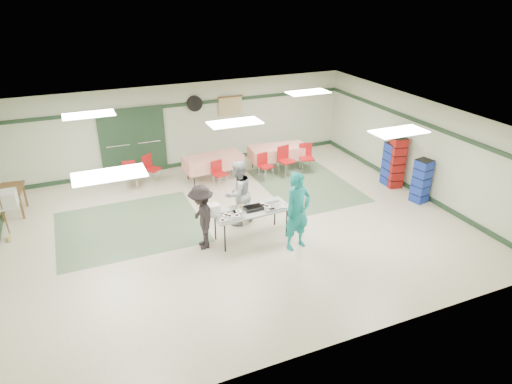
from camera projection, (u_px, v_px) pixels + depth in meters
name	position (u px, v px, depth m)	size (l,w,h in m)	color
floor	(237.00, 226.00, 11.50)	(11.00, 11.00, 0.00)	beige
ceiling	(235.00, 122.00, 10.35)	(11.00, 11.00, 0.00)	white
wall_back	(186.00, 126.00, 14.66)	(11.00, 11.00, 0.00)	#B5BFA3
wall_front	(337.00, 280.00, 7.18)	(11.00, 11.00, 0.00)	#B5BFA3
wall_right	(418.00, 146.00, 12.87)	(9.00, 9.00, 0.00)	#B5BFA3
trim_back	(185.00, 104.00, 14.34)	(11.00, 0.06, 0.10)	#1C3420
baseboard_back	(189.00, 163.00, 15.19)	(11.00, 0.06, 0.12)	#1C3420
trim_right	(421.00, 122.00, 12.56)	(9.00, 0.06, 0.10)	#1C3420
baseboard_right	(410.00, 188.00, 13.41)	(9.00, 0.06, 0.12)	#1C3420
green_patch_a	(130.00, 227.00, 11.44)	(3.50, 3.00, 0.01)	#597958
green_patch_b	(306.00, 185.00, 13.74)	(2.50, 3.50, 0.01)	#597958
double_door_left	(118.00, 144.00, 13.96)	(0.90, 0.06, 2.10)	gray
double_door_right	(149.00, 140.00, 14.30)	(0.90, 0.06, 2.10)	gray
door_frame	(133.00, 142.00, 14.11)	(2.00, 0.03, 2.15)	#1C3420
wall_fan	(195.00, 104.00, 14.42)	(0.50, 0.50, 0.10)	black
scroll_banner	(230.00, 106.00, 14.93)	(0.80, 0.02, 0.60)	tan
serving_table	(251.00, 211.00, 10.66)	(1.88, 0.84, 0.76)	#9F9F9B
sheet_tray_right	(272.00, 207.00, 10.74)	(0.56, 0.42, 0.02)	silver
sheet_tray_mid	(243.00, 209.00, 10.64)	(0.54, 0.41, 0.02)	silver
sheet_tray_left	(230.00, 217.00, 10.30)	(0.55, 0.42, 0.02)	silver
baking_pan	(253.00, 208.00, 10.63)	(0.43, 0.27, 0.08)	black
foam_box_stack	(214.00, 210.00, 10.32)	(0.24, 0.22, 0.28)	white
volunteer_teal	(297.00, 211.00, 10.21)	(0.67, 0.44, 1.84)	#128181
volunteer_grey	(238.00, 193.00, 11.26)	(0.82, 0.64, 1.68)	#939398
volunteer_dark	(202.00, 217.00, 10.28)	(1.00, 0.57, 1.54)	black
dining_table_a	(278.00, 152.00, 14.70)	(1.90, 0.99, 0.77)	red
dining_table_b	(213.00, 162.00, 13.92)	(1.81, 0.89, 0.77)	red
chair_a	(285.00, 158.00, 14.22)	(0.52, 0.52, 0.94)	#B7170E
chair_b	(264.00, 163.00, 13.99)	(0.47, 0.47, 0.81)	#B7170E
chair_c	(306.00, 155.00, 14.49)	(0.51, 0.51, 0.92)	#B7170E
chair_d	(218.00, 171.00, 13.47)	(0.46, 0.46, 0.79)	#B7170E
chair_loose_a	(150.00, 166.00, 13.67)	(0.58, 0.58, 0.89)	#B7170E
chair_loose_b	(130.00, 172.00, 13.31)	(0.42, 0.42, 0.84)	#B7170E
crate_stack_blue_a	(421.00, 181.00, 12.47)	(0.38, 0.38, 1.24)	navy
crate_stack_red	(396.00, 162.00, 13.32)	(0.39, 0.39, 1.54)	maroon
crate_stack_blue_b	(391.00, 164.00, 13.54)	(0.40, 0.40, 1.31)	navy
printer_table	(11.00, 192.00, 11.81)	(0.65, 0.94, 0.74)	brown
office_printer	(5.00, 200.00, 10.70)	(0.50, 0.43, 0.39)	#B9B8B4
broom	(3.00, 213.00, 10.62)	(0.03, 0.03, 1.36)	brown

